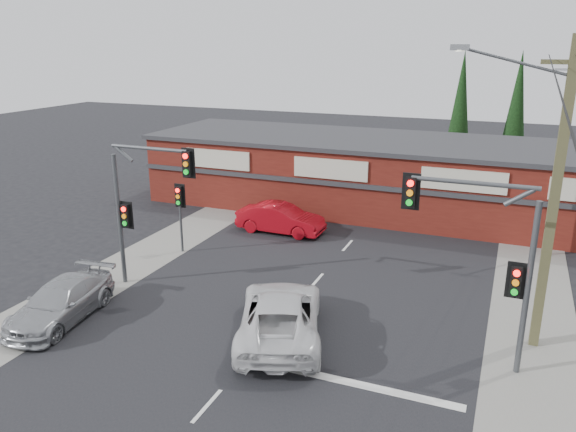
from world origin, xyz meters
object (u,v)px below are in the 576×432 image
at_px(silver_suv, 61,302).
at_px(utility_pole, 551,189).
at_px(white_suv, 280,315).
at_px(red_sedan, 281,219).
at_px(shop_building, 366,172).

xyz_separation_m(silver_suv, utility_pole, (15.86, 4.60, 4.69)).
bearing_deg(utility_pole, silver_suv, -163.82).
bearing_deg(white_suv, utility_pole, 178.91).
distance_m(silver_suv, red_sedan, 12.58).
bearing_deg(shop_building, silver_suv, -109.26).
relative_size(red_sedan, utility_pole, 0.47).
bearing_deg(red_sedan, silver_suv, 164.36).
height_order(silver_suv, utility_pole, utility_pole).
xyz_separation_m(red_sedan, utility_pole, (12.27, -7.46, 4.63)).
distance_m(white_suv, shop_building, 16.83).
bearing_deg(shop_building, white_suv, -85.26).
bearing_deg(white_suv, silver_suv, -6.50).
bearing_deg(silver_suv, utility_pole, 9.38).
height_order(red_sedan, utility_pole, utility_pole).
distance_m(white_suv, red_sedan, 11.05).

